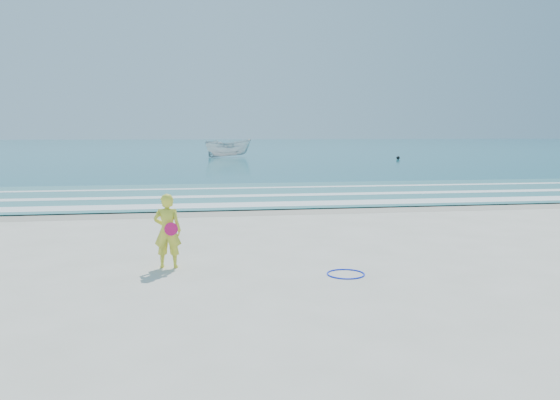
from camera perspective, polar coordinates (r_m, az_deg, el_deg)
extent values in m
plane|color=silver|center=(10.57, -0.75, -8.14)|extent=(400.00, 400.00, 0.00)
cube|color=#B2A893|center=(19.35, -4.61, -1.17)|extent=(400.00, 2.40, 0.00)
cube|color=#19727F|center=(115.14, -8.36, 5.66)|extent=(400.00, 190.00, 0.04)
cube|color=#59B7AD|center=(24.29, -5.53, 0.61)|extent=(400.00, 10.00, 0.01)
cube|color=white|center=(20.63, -4.89, -0.51)|extent=(400.00, 1.40, 0.01)
cube|color=white|center=(23.50, -5.41, 0.41)|extent=(400.00, 0.90, 0.01)
cube|color=white|center=(26.77, -5.86, 1.23)|extent=(400.00, 0.60, 0.01)
torus|color=#0D2BF9|center=(10.88, 6.89, -7.67)|extent=(0.92, 0.92, 0.03)
imported|color=silver|center=(60.32, -5.41, 5.42)|extent=(5.44, 2.87, 2.00)
sphere|color=black|center=(56.08, 12.23, 4.33)|extent=(0.36, 0.36, 0.36)
imported|color=yellow|center=(11.42, -11.67, -3.17)|extent=(0.61, 0.44, 1.54)
cylinder|color=#E4145E|center=(11.23, -11.31, -3.00)|extent=(0.27, 0.08, 0.27)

